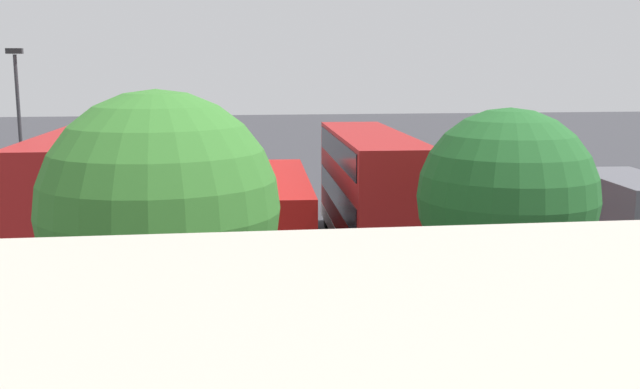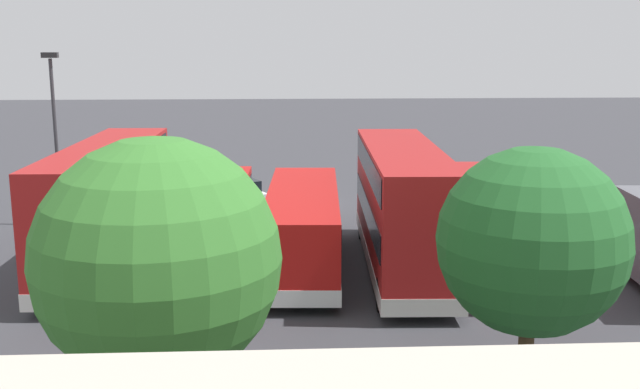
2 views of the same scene
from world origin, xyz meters
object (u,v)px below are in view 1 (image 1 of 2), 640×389
object	(u,v)px
bus_single_deck_third	(274,211)
lamp_post_tall	(19,121)
bus_double_decker_second	(370,188)
bus_single_deck_near_end	(449,204)
bus_single_deck_fourth	(180,213)
car_small_green	(79,184)
bus_double_decker_fifth	(80,191)
car_hatchback_silver	(199,190)
box_truck_blue	(618,214)

from	to	relation	value
bus_single_deck_third	lamp_post_tall	world-z (taller)	lamp_post_tall
bus_double_decker_second	bus_single_deck_third	world-z (taller)	bus_double_decker_second
bus_single_deck_near_end	bus_single_deck_fourth	size ratio (longest dim) A/B	1.06
bus_single_deck_fourth	car_small_green	distance (m)	14.79
bus_single_deck_fourth	lamp_post_tall	world-z (taller)	lamp_post_tall
lamp_post_tall	car_small_green	bearing A→B (deg)	-101.10
bus_single_deck_near_end	bus_double_decker_fifth	size ratio (longest dim) A/B	1.02
bus_double_decker_fifth	car_hatchback_silver	size ratio (longest dim) A/B	2.56
lamp_post_tall	car_hatchback_silver	bearing A→B (deg)	-154.78
bus_single_deck_fourth	box_truck_blue	world-z (taller)	box_truck_blue
bus_single_deck_third	car_small_green	size ratio (longest dim) A/B	2.14
bus_single_deck_third	lamp_post_tall	bearing A→B (deg)	-33.65
bus_single_deck_fourth	box_truck_blue	size ratio (longest dim) A/B	1.45
bus_double_decker_second	box_truck_blue	world-z (taller)	bus_double_decker_second
car_small_green	car_hatchback_silver	bearing A→B (deg)	158.16
bus_double_decker_second	bus_double_decker_fifth	size ratio (longest dim) A/B	1.01
bus_single_deck_third	box_truck_blue	world-z (taller)	box_truck_blue
bus_single_deck_third	bus_double_decker_fifth	bearing A→B (deg)	-5.27
bus_double_decker_fifth	box_truck_blue	bearing A→B (deg)	170.14
bus_double_decker_second	lamp_post_tall	xyz separation A→B (m)	(14.52, -7.52, 2.13)
bus_single_deck_near_end	bus_single_deck_fourth	bearing A→B (deg)	2.27
box_truck_blue	car_small_green	size ratio (longest dim) A/B	1.59
car_hatchback_silver	lamp_post_tall	distance (m)	9.40
car_hatchback_silver	lamp_post_tall	xyz separation A→B (m)	(7.75, 3.65, 3.88)
bus_double_decker_fifth	box_truck_blue	xyz separation A→B (m)	(-19.57, 3.40, -0.74)
bus_single_deck_near_end	bus_single_deck_third	bearing A→B (deg)	4.27
bus_double_decker_second	car_small_green	xyz separation A→B (m)	(13.29, -13.78, -1.75)
bus_single_deck_fourth	car_small_green	world-z (taller)	bus_single_deck_fourth
bus_single_deck_near_end	car_small_green	world-z (taller)	bus_single_deck_near_end
car_hatchback_silver	bus_single_deck_fourth	bearing A→B (deg)	88.07
lamp_post_tall	box_truck_blue	bearing A→B (deg)	156.76
bus_single_deck_fourth	lamp_post_tall	distance (m)	10.70
box_truck_blue	bus_single_deck_near_end	bearing A→B (deg)	-31.36
bus_double_decker_second	bus_single_deck_fourth	size ratio (longest dim) A/B	1.05
bus_single_deck_third	bus_single_deck_fourth	world-z (taller)	same
bus_double_decker_second	car_hatchback_silver	world-z (taller)	bus_double_decker_second
bus_single_deck_third	lamp_post_tall	size ratio (longest dim) A/B	1.32
bus_double_decker_second	car_hatchback_silver	distance (m)	13.17
bus_single_deck_third	car_small_green	distance (m)	16.65
bus_double_decker_second	bus_single_deck_fourth	world-z (taller)	bus_double_decker_second
car_small_green	bus_single_deck_near_end	bearing A→B (deg)	142.10
box_truck_blue	car_small_green	distance (m)	27.40
bus_single_deck_fourth	lamp_post_tall	bearing A→B (deg)	-44.06
bus_double_decker_second	lamp_post_tall	bearing A→B (deg)	-27.36
bus_double_decker_fifth	bus_single_deck_third	bearing A→B (deg)	174.73
car_small_green	lamp_post_tall	world-z (taller)	lamp_post_tall
bus_single_deck_third	bus_single_deck_fourth	distance (m)	3.51
bus_single_deck_near_end	bus_single_deck_third	distance (m)	7.04
bus_single_deck_fourth	bus_single_deck_third	bearing A→B (deg)	178.26
bus_single_deck_fourth	box_truck_blue	xyz separation A→B (m)	(-15.88, 2.84, 0.08)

